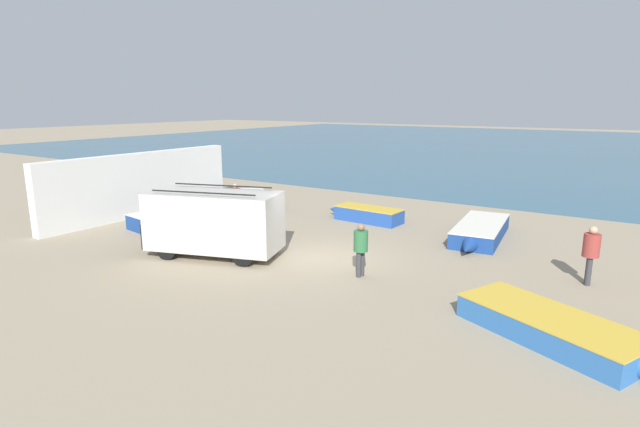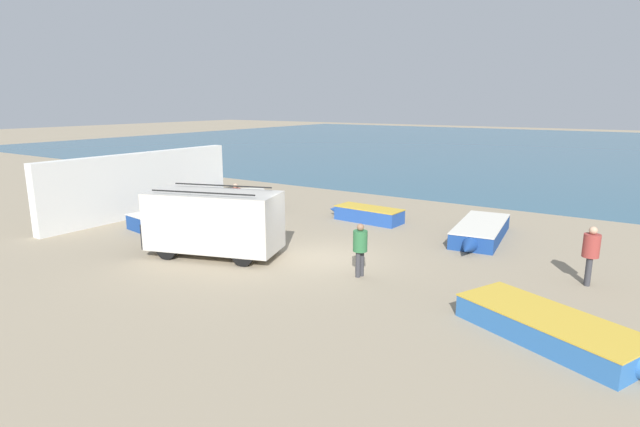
# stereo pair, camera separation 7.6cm
# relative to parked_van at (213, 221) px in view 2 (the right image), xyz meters

# --- Properties ---
(ground_plane) EXTENTS (200.00, 200.00, 0.00)m
(ground_plane) POSITION_rel_parked_van_xyz_m (3.43, 1.82, -1.26)
(ground_plane) COLOR gray
(sea_water) EXTENTS (120.00, 80.00, 0.01)m
(sea_water) POSITION_rel_parked_van_xyz_m (3.43, 53.82, -1.26)
(sea_water) COLOR #33607A
(sea_water) RESTS_ON ground_plane
(harbor_wall) EXTENTS (0.50, 10.37, 3.01)m
(harbor_wall) POSITION_rel_parked_van_xyz_m (-7.62, 2.82, 0.25)
(harbor_wall) COLOR silver
(harbor_wall) RESTS_ON ground_plane
(parked_van) EXTENTS (5.06, 3.30, 2.43)m
(parked_van) POSITION_rel_parked_van_xyz_m (0.00, 0.00, 0.00)
(parked_van) COLOR beige
(parked_van) RESTS_ON ground_plane
(fishing_rowboat_0) EXTENTS (5.01, 3.23, 0.59)m
(fishing_rowboat_0) POSITION_rel_parked_van_xyz_m (11.23, -0.42, -0.96)
(fishing_rowboat_0) COLOR #2D66AD
(fishing_rowboat_0) RESTS_ON ground_plane
(fishing_rowboat_1) EXTENTS (2.14, 5.53, 0.63)m
(fishing_rowboat_1) POSITION_rel_parked_van_xyz_m (7.27, 7.40, -0.94)
(fishing_rowboat_1) COLOR navy
(fishing_rowboat_1) RESTS_ON ground_plane
(fishing_rowboat_2) EXTENTS (4.39, 4.03, 0.61)m
(fishing_rowboat_2) POSITION_rel_parked_van_xyz_m (-4.77, 7.62, -0.95)
(fishing_rowboat_2) COLOR navy
(fishing_rowboat_2) RESTS_ON ground_plane
(fishing_rowboat_3) EXTENTS (3.80, 1.41, 0.65)m
(fishing_rowboat_3) POSITION_rel_parked_van_xyz_m (1.97, 7.64, -0.93)
(fishing_rowboat_3) COLOR #234CA3
(fishing_rowboat_3) RESTS_ON ground_plane
(fishing_rowboat_4) EXTENTS (1.91, 3.91, 0.67)m
(fishing_rowboat_4) POSITION_rel_parked_van_xyz_m (-4.93, 2.14, -0.93)
(fishing_rowboat_4) COLOR navy
(fishing_rowboat_4) RESTS_ON ground_plane
(fisherman_0) EXTENTS (0.47, 0.47, 1.81)m
(fisherman_0) POSITION_rel_parked_van_xyz_m (11.44, 4.07, -0.18)
(fisherman_0) COLOR #38383D
(fisherman_0) RESTS_ON ground_plane
(fisherman_1) EXTENTS (0.44, 0.44, 1.66)m
(fisherman_1) POSITION_rel_parked_van_xyz_m (-0.72, 3.49, -0.27)
(fisherman_1) COLOR #38383D
(fisherman_1) RESTS_ON ground_plane
(fisherman_2) EXTENTS (0.45, 0.45, 1.72)m
(fisherman_2) POSITION_rel_parked_van_xyz_m (-3.11, 4.47, -0.23)
(fisherman_2) COLOR #5B564C
(fisherman_2) RESTS_ON ground_plane
(fisherman_3) EXTENTS (0.45, 0.45, 1.71)m
(fisherman_3) POSITION_rel_parked_van_xyz_m (5.40, 0.93, -0.24)
(fisherman_3) COLOR #38383D
(fisherman_3) RESTS_ON ground_plane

